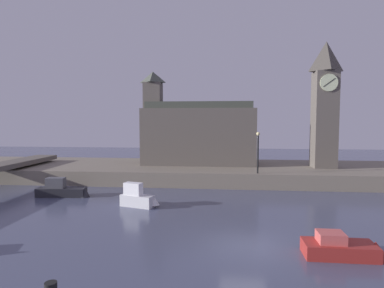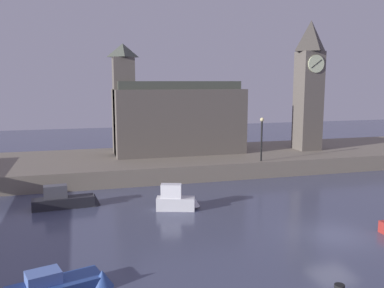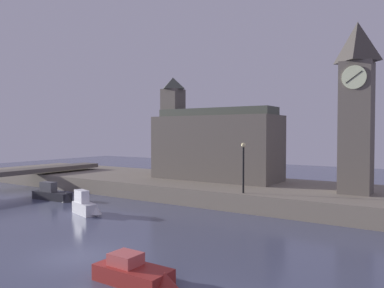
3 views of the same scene
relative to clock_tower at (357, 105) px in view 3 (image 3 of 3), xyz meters
name	(u,v)px [view 3 (image 3 of 3)]	position (x,y,z in m)	size (l,w,h in m)	color
ground_plane	(78,257)	(-9.77, -19.47, -8.53)	(120.00, 120.00, 0.00)	#474C66
far_embankment	(246,191)	(-9.77, 0.53, -7.78)	(70.00, 12.00, 1.50)	slate
clock_tower	(357,105)	(0.00, 0.00, 0.00)	(2.60, 2.63, 13.56)	#5B544C
parliament_hall	(212,144)	(-14.27, 1.84, -3.35)	(13.15, 5.21, 10.91)	#5B544C
streetlamp	(243,162)	(-7.55, -4.77, -4.53)	(0.36, 0.36, 4.03)	black
boat_dinghy_red	(140,275)	(-4.80, -20.43, -8.11)	(4.09, 1.56, 1.25)	maroon
boat_barge_dark	(54,194)	(-24.68, -9.77, -7.99)	(4.77, 1.41, 1.77)	#232328
boat_ferry_white	(85,206)	(-17.38, -12.36, -7.85)	(3.23, 1.66, 1.85)	silver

